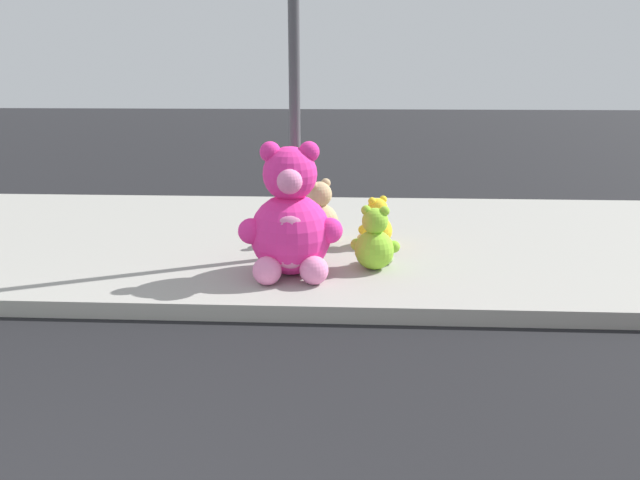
# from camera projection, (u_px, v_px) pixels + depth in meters

# --- Properties ---
(sidewalk) EXTENTS (28.00, 4.40, 0.15)m
(sidewalk) POSITION_uv_depth(u_px,v_px,m) (218.00, 240.00, 7.22)
(sidewalk) COLOR #9E9B93
(sidewalk) RESTS_ON ground_plane
(sign_pole) EXTENTS (0.56, 0.11, 3.20)m
(sign_pole) POSITION_uv_depth(u_px,v_px,m) (294.00, 88.00, 5.92)
(sign_pole) COLOR #4C4C51
(sign_pole) RESTS_ON sidewalk
(plush_pink_large) EXTENTS (0.96, 0.86, 1.25)m
(plush_pink_large) POSITION_uv_depth(u_px,v_px,m) (291.00, 223.00, 5.68)
(plush_pink_large) COLOR #F22D93
(plush_pink_large) RESTS_ON sidewalk
(plush_tan) EXTENTS (0.50, 0.50, 0.71)m
(plush_tan) POSITION_uv_depth(u_px,v_px,m) (318.00, 216.00, 6.86)
(plush_tan) COLOR tan
(plush_tan) RESTS_ON sidewalk
(plush_lime) EXTENTS (0.48, 0.44, 0.63)m
(plush_lime) POSITION_uv_depth(u_px,v_px,m) (375.00, 243.00, 5.92)
(plush_lime) COLOR #8CD133
(plush_lime) RESTS_ON sidewalk
(plush_yellow) EXTENTS (0.39, 0.40, 0.55)m
(plush_yellow) POSITION_uv_depth(u_px,v_px,m) (376.00, 226.00, 6.71)
(plush_yellow) COLOR yellow
(plush_yellow) RESTS_ON sidewalk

